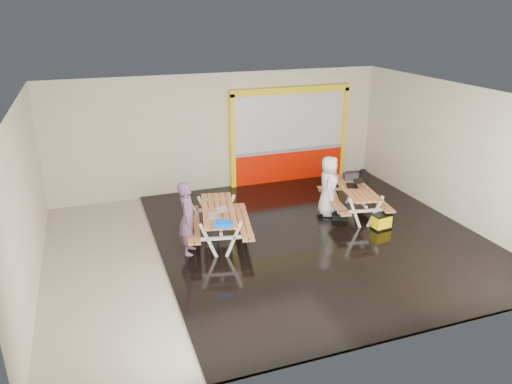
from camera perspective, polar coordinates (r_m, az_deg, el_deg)
name	(u,v)px	position (r m, az deg, el deg)	size (l,w,h in m)	color
room	(270,174)	(10.77, 1.61, 2.11)	(10.02, 8.02, 3.52)	beige
deck	(317,236)	(11.90, 7.17, -5.13)	(7.50, 7.98, 0.05)	black
kiosk	(290,137)	(15.15, 4.02, 6.45)	(3.88, 0.16, 3.00)	red
picnic_table_left	(219,217)	(11.32, -4.44, -2.96)	(1.85, 2.38, 0.85)	#BE743E
picnic_table_right	(354,194)	(12.97, 11.53, -0.21)	(1.74, 2.29, 0.83)	#BE743E
person_left	(188,218)	(10.75, -8.03, -3.05)	(0.62, 0.41, 1.71)	#654860
person_right	(329,186)	(12.75, 8.57, 0.74)	(0.78, 0.51, 1.59)	white
laptop_left	(217,213)	(10.89, -4.63, -2.49)	(0.49, 0.47, 0.17)	silver
laptop_right	(354,184)	(12.93, 11.53, 0.94)	(0.55, 0.53, 0.18)	black
blue_pouch	(224,224)	(10.36, -3.81, -3.78)	(0.37, 0.26, 0.11)	blue
toolbox	(351,176)	(13.45, 11.12, 1.89)	(0.42, 0.25, 0.23)	black
backpack	(363,178)	(13.83, 12.47, 1.61)	(0.29, 0.20, 0.47)	black
dark_case	(340,216)	(12.81, 9.83, -2.83)	(0.40, 0.30, 0.15)	black
fluke_bag	(382,222)	(12.43, 14.61, -3.43)	(0.49, 0.35, 0.39)	black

